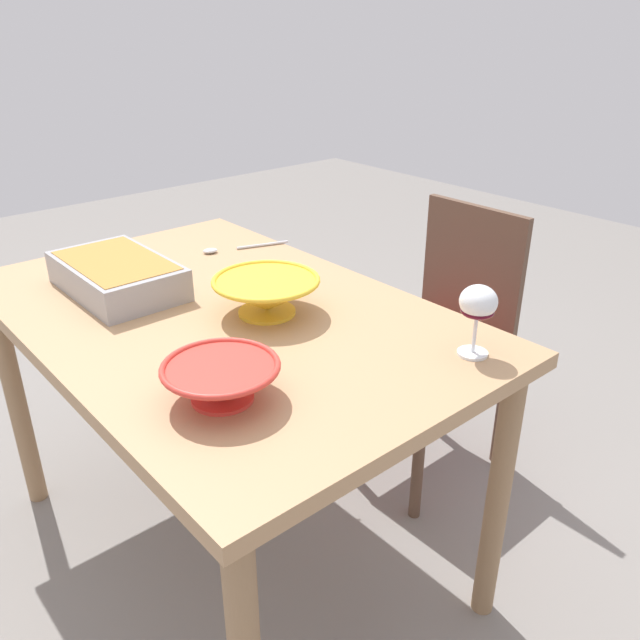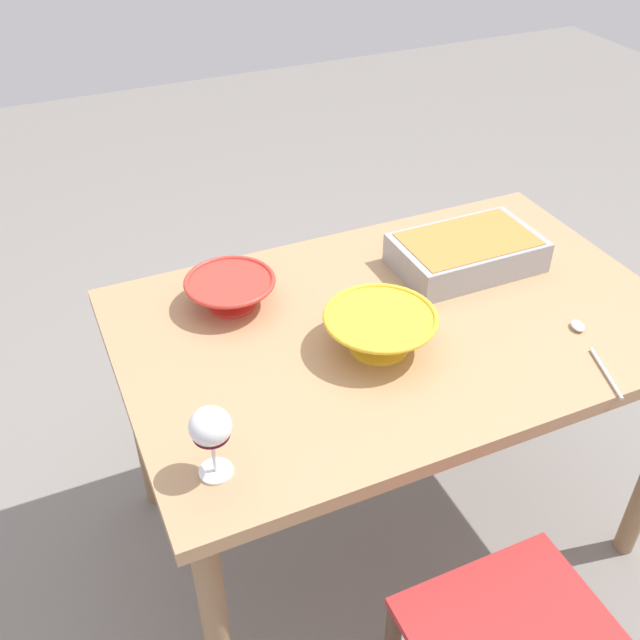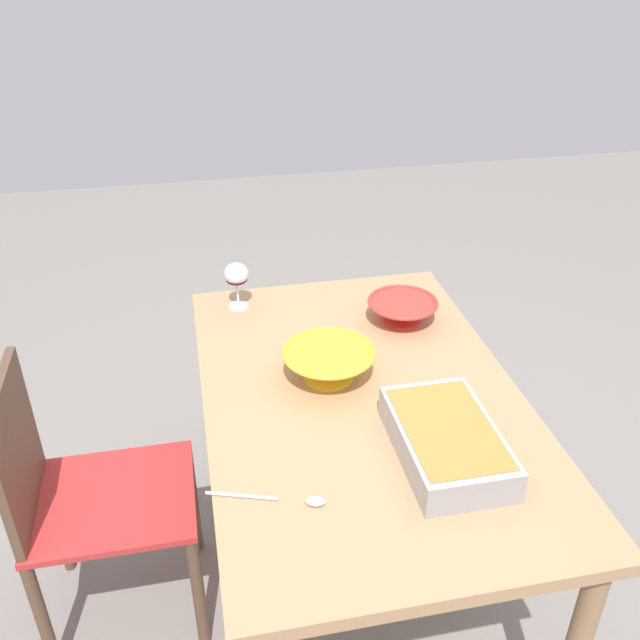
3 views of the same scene
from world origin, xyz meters
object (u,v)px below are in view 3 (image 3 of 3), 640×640
(small_bowl, at_px, (329,363))
(chair, at_px, (80,496))
(dining_table, at_px, (361,420))
(wine_glass, at_px, (236,276))
(casserole_dish, at_px, (447,440))
(mixing_bowl, at_px, (402,310))
(serving_spoon, at_px, (288,499))

(small_bowl, bearing_deg, chair, 91.75)
(dining_table, relative_size, chair, 1.51)
(chair, height_order, wine_glass, wine_glass)
(chair, relative_size, small_bowl, 3.40)
(dining_table, bearing_deg, casserole_dish, -153.90)
(chair, relative_size, wine_glass, 5.57)
(casserole_dish, height_order, small_bowl, small_bowl)
(dining_table, distance_m, mixing_bowl, 0.43)
(wine_glass, height_order, small_bowl, wine_glass)
(wine_glass, distance_m, serving_spoon, 0.90)
(mixing_bowl, relative_size, serving_spoon, 0.85)
(serving_spoon, bearing_deg, casserole_dish, -79.13)
(chair, bearing_deg, casserole_dish, -110.37)
(dining_table, height_order, casserole_dish, casserole_dish)
(chair, xyz_separation_m, small_bowl, (0.02, -0.71, 0.34))
(dining_table, height_order, chair, chair)
(small_bowl, bearing_deg, serving_spoon, 157.14)
(dining_table, bearing_deg, mixing_bowl, -32.28)
(mixing_bowl, bearing_deg, small_bowl, 131.03)
(dining_table, distance_m, small_bowl, 0.18)
(chair, xyz_separation_m, serving_spoon, (-0.42, -0.53, 0.29))
(mixing_bowl, distance_m, small_bowl, 0.39)
(mixing_bowl, distance_m, serving_spoon, 0.84)
(wine_glass, xyz_separation_m, small_bowl, (-0.45, -0.21, -0.06))
(wine_glass, xyz_separation_m, casserole_dish, (-0.81, -0.41, -0.06))
(wine_glass, height_order, serving_spoon, wine_glass)
(chair, height_order, mixing_bowl, chair)
(small_bowl, xyz_separation_m, serving_spoon, (-0.44, 0.18, -0.04))
(wine_glass, height_order, mixing_bowl, wine_glass)
(mixing_bowl, bearing_deg, serving_spoon, 145.47)
(wine_glass, relative_size, mixing_bowl, 0.71)
(wine_glass, bearing_deg, chair, 132.88)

